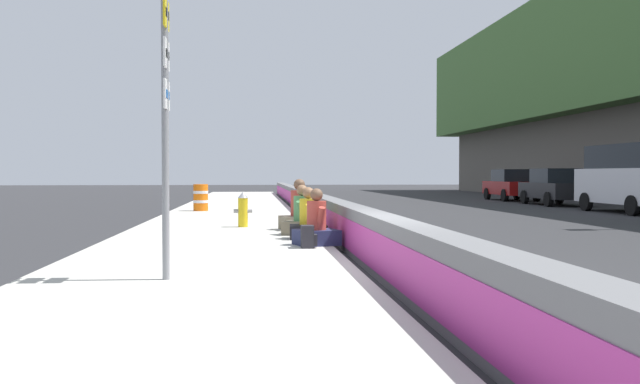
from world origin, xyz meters
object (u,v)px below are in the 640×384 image
(route_sign_post, at_px, (166,111))
(seated_person_far, at_px, (299,214))
(backpack, at_px, (308,237))
(fire_hydrant, at_px, (243,209))
(seated_person_middle, at_px, (308,223))
(seated_person_rear, at_px, (302,219))
(parked_car_fourth, at_px, (633,177))
(construction_barrel, at_px, (201,197))
(parked_car_midline, at_px, (555,187))
(parked_car_far, at_px, (511,185))
(seated_person_foreground, at_px, (317,227))

(route_sign_post, height_order, seated_person_far, route_sign_post)
(backpack, bearing_deg, seated_person_far, -1.72)
(fire_hydrant, relative_size, seated_person_far, 0.73)
(route_sign_post, height_order, seated_person_middle, route_sign_post)
(seated_person_rear, distance_m, parked_car_fourth, 15.84)
(seated_person_middle, distance_m, construction_barrel, 11.05)
(seated_person_far, bearing_deg, fire_hydrant, 55.26)
(route_sign_post, xyz_separation_m, construction_barrel, (15.68, 0.79, -1.61))
(construction_barrel, bearing_deg, parked_car_midline, -70.17)
(seated_person_rear, relative_size, seated_person_far, 0.90)
(parked_car_fourth, relative_size, parked_car_far, 1.12)
(seated_person_foreground, height_order, seated_person_middle, seated_person_foreground)
(seated_person_far, bearing_deg, parked_car_fourth, -59.09)
(parked_car_far, bearing_deg, backpack, 150.83)
(construction_barrel, height_order, parked_car_far, parked_car_far)
(parked_car_far, bearing_deg, seated_person_middle, 149.28)
(construction_barrel, height_order, parked_car_fourth, parked_car_fourth)
(seated_person_rear, relative_size, construction_barrel, 1.14)
(fire_hydrant, bearing_deg, seated_person_rear, -149.41)
(route_sign_post, relative_size, seated_person_rear, 3.33)
(backpack, bearing_deg, seated_person_rear, -1.91)
(parked_car_fourth, bearing_deg, fire_hydrant, 115.52)
(parked_car_fourth, distance_m, parked_car_far, 11.85)
(route_sign_post, height_order, seated_person_foreground, route_sign_post)
(fire_hydrant, relative_size, seated_person_middle, 0.84)
(route_sign_post, bearing_deg, backpack, -31.27)
(seated_person_foreground, distance_m, seated_person_middle, 1.19)
(seated_person_rear, bearing_deg, fire_hydrant, 30.59)
(seated_person_far, distance_m, parked_car_midline, 19.12)
(parked_car_fourth, bearing_deg, construction_barrel, 87.70)
(route_sign_post, xyz_separation_m, parked_car_fourth, (15.04, -15.12, -0.88))
(seated_person_far, xyz_separation_m, backpack, (-3.91, 0.12, -0.18))
(seated_person_far, height_order, parked_car_midline, parked_car_midline)
(parked_car_midline, bearing_deg, route_sign_post, 144.84)
(seated_person_middle, height_order, parked_car_fourth, parked_car_fourth)
(construction_barrel, xyz_separation_m, parked_car_midline, (5.72, -15.86, 0.24))
(seated_person_rear, relative_size, backpack, 2.71)
(route_sign_post, height_order, seated_person_rear, route_sign_post)
(fire_hydrant, height_order, seated_person_rear, seated_person_rear)
(parked_car_midline, bearing_deg, seated_person_middle, 141.79)
(seated_person_foreground, bearing_deg, seated_person_far, 1.35)
(parked_car_midline, height_order, parked_car_far, same)
(fire_hydrant, relative_size, construction_barrel, 0.93)
(construction_barrel, distance_m, parked_car_fourth, 15.93)
(parked_car_fourth, height_order, parked_car_far, parked_car_fourth)
(fire_hydrant, xyz_separation_m, seated_person_foreground, (-4.37, -1.42, -0.12))
(backpack, xyz_separation_m, construction_barrel, (12.30, 2.84, 0.28))
(backpack, bearing_deg, route_sign_post, 148.73)
(seated_person_middle, height_order, seated_person_rear, seated_person_rear)
(seated_person_middle, xyz_separation_m, seated_person_far, (2.25, 0.03, 0.05))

